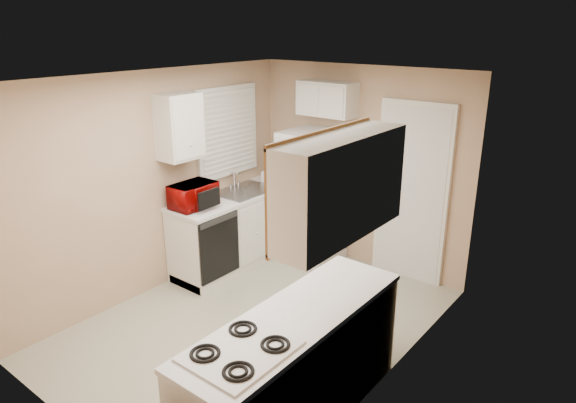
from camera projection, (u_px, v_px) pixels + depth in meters
The scene contains 18 objects.
floor at pixel (257, 323), 5.14m from camera, with size 3.80×3.80×0.00m, color beige.
ceiling at pixel (252, 78), 4.35m from camera, with size 3.80×3.80×0.00m, color white.
wall_left at pixel (158, 183), 5.56m from camera, with size 3.80×3.80×0.00m, color tan.
wall_right at pixel (391, 249), 3.93m from camera, with size 3.80×3.80×0.00m, color tan.
wall_back at pixel (360, 167), 6.15m from camera, with size 2.80×2.80×0.00m, color tan.
wall_front at pixel (60, 290), 3.34m from camera, with size 2.80×2.80×0.00m, color tan.
left_counter at pixel (238, 229), 6.30m from camera, with size 0.60×1.80×0.90m, color silver.
dishwasher at pixel (219, 247), 5.68m from camera, with size 0.03×0.58×0.72m, color black.
sink at pixel (245, 194), 6.28m from camera, with size 0.54×0.74×0.16m, color gray.
microwave at pixel (193, 194), 5.67m from camera, with size 0.27×0.49×0.33m, color #950604.
soap_bottle at pixel (266, 174), 6.59m from camera, with size 0.09×0.09×0.21m, color silver.
window_blinds at pixel (228, 132), 6.19m from camera, with size 0.10×0.98×1.08m, color silver.
upper_cabinet_left at pixel (179, 127), 5.44m from camera, with size 0.30×0.45×0.70m, color silver.
refrigerator at pixel (312, 197), 6.29m from camera, with size 0.67×0.65×1.63m, color silver.
cabinet_over_fridge at pixel (327, 99), 6.01m from camera, with size 0.70×0.30×0.40m, color silver.
interior_door at pixel (411, 194), 5.78m from camera, with size 0.86×0.06×2.08m, color silver.
right_counter at pixel (296, 368), 3.76m from camera, with size 0.60×2.00×0.90m, color silver.
upper_cabinet_right at pixel (342, 187), 3.45m from camera, with size 0.30×1.20×0.70m, color silver.
Camera 1 is at (3.00, -3.31, 2.84)m, focal length 32.00 mm.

